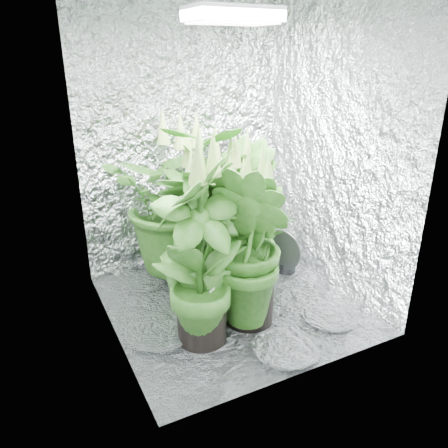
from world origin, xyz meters
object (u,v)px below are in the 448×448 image
at_px(plant_f, 200,251).
at_px(plant_c, 242,215).
at_px(circulation_fan, 285,255).
at_px(plant_b, 206,214).
at_px(plant_e, 233,237).
at_px(plant_d, 205,245).
at_px(plant_g, 250,248).
at_px(grow_lamp, 233,15).
at_px(plant_a, 180,198).

bearing_deg(plant_f, plant_c, 43.82).
height_order(plant_f, circulation_fan, plant_f).
height_order(plant_b, circulation_fan, plant_b).
bearing_deg(plant_e, plant_f, -140.04).
height_order(plant_e, circulation_fan, plant_e).
xyz_separation_m(plant_d, plant_g, (0.22, -0.18, 0.01)).
relative_size(plant_b, plant_e, 1.07).
bearing_deg(circulation_fan, plant_c, 148.45).
bearing_deg(plant_d, plant_g, -39.53).
bearing_deg(grow_lamp, plant_e, 49.80).
bearing_deg(plant_a, circulation_fan, -31.13).
relative_size(plant_b, plant_f, 0.90).
height_order(plant_a, circulation_fan, plant_a).
distance_m(grow_lamp, plant_a, 1.38).
xyz_separation_m(plant_a, plant_c, (0.34, -0.36, -0.08)).
relative_size(plant_b, plant_g, 1.00).
relative_size(plant_c, plant_d, 1.03).
bearing_deg(plant_c, plant_d, -144.56).
bearing_deg(plant_d, grow_lamp, 9.27).
xyz_separation_m(plant_f, plant_g, (0.36, 0.05, -0.07)).
bearing_deg(plant_e, plant_c, 50.17).
bearing_deg(plant_e, plant_b, 92.77).
relative_size(plant_a, plant_d, 1.23).
bearing_deg(plant_f, circulation_fan, 27.65).
xyz_separation_m(plant_b, plant_c, (0.21, -0.16, 0.01)).
xyz_separation_m(plant_a, plant_g, (0.12, -0.86, -0.09)).
bearing_deg(plant_e, plant_g, -95.60).
bearing_deg(plant_c, circulation_fan, -10.02).
height_order(plant_c, circulation_fan, plant_c).
relative_size(plant_c, circulation_fan, 3.05).
relative_size(plant_a, plant_b, 1.19).
xyz_separation_m(plant_c, circulation_fan, (0.36, -0.06, -0.37)).
height_order(plant_d, plant_e, plant_d).
bearing_deg(plant_d, plant_b, 64.12).
xyz_separation_m(plant_b, plant_g, (-0.01, -0.66, -0.00)).
xyz_separation_m(grow_lamp, plant_g, (0.02, -0.22, -1.31)).
bearing_deg(grow_lamp, plant_c, 50.11).
distance_m(plant_e, plant_f, 0.51).
xyz_separation_m(plant_d, plant_e, (0.25, 0.08, -0.02)).
distance_m(plant_a, plant_f, 0.94).
bearing_deg(plant_a, plant_g, -82.02).
xyz_separation_m(plant_c, plant_d, (-0.44, -0.32, -0.02)).
xyz_separation_m(plant_d, circulation_fan, (0.80, 0.25, -0.35)).
bearing_deg(circulation_fan, plant_f, -173.88).
relative_size(plant_a, plant_f, 1.08).
distance_m(grow_lamp, plant_f, 1.31).
bearing_deg(plant_g, plant_f, -171.68).
relative_size(plant_c, plant_g, 1.00).
relative_size(grow_lamp, plant_a, 0.37).
bearing_deg(circulation_fan, plant_e, 175.52).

